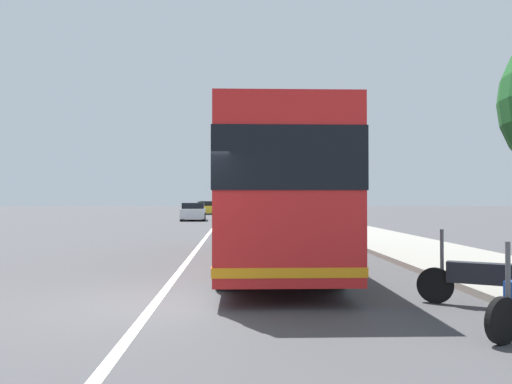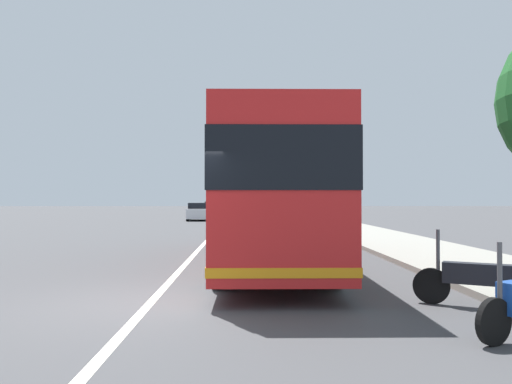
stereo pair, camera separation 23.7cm
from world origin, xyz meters
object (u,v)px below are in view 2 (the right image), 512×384
object	(u,v)px
coach_bus	(269,191)
motorcycle_angled	(478,280)
car_behind_bus	(213,208)
car_side_street	(215,207)
car_ahead_same_lane	(199,212)
car_oncoming	(259,211)

from	to	relation	value
coach_bus	motorcycle_angled	distance (m)	6.56
car_behind_bus	car_side_street	world-z (taller)	car_side_street
car_ahead_same_lane	motorcycle_angled	bearing A→B (deg)	10.54
motorcycle_angled	car_ahead_same_lane	distance (m)	33.38
car_behind_bus	car_side_street	distance (m)	5.27
car_oncoming	car_side_street	xyz separation A→B (m)	(18.96, 4.91, 0.01)
motorcycle_angled	car_oncoming	xyz separation A→B (m)	(35.36, 2.54, 0.24)
coach_bus	motorcycle_angled	bearing A→B (deg)	-150.53
car_ahead_same_lane	car_behind_bus	world-z (taller)	car_behind_bus
motorcycle_angled	car_oncoming	bearing A→B (deg)	-57.30
motorcycle_angled	car_oncoming	distance (m)	35.45
motorcycle_angled	car_behind_bus	distance (m)	49.60
car_oncoming	coach_bus	bearing A→B (deg)	-179.04
coach_bus	motorcycle_angled	world-z (taller)	coach_bus
car_ahead_same_lane	car_oncoming	bearing A→B (deg)	117.66
car_ahead_same_lane	car_behind_bus	bearing A→B (deg)	177.51
car_oncoming	car_side_street	world-z (taller)	car_side_street
coach_bus	car_behind_bus	size ratio (longest dim) A/B	2.49
motorcycle_angled	car_ahead_same_lane	size ratio (longest dim) A/B	0.46
coach_bus	car_ahead_same_lane	bearing A→B (deg)	9.64
car_ahead_same_lane	car_side_street	bearing A→B (deg)	177.75
car_ahead_same_lane	car_behind_bus	size ratio (longest dim) A/B	0.86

